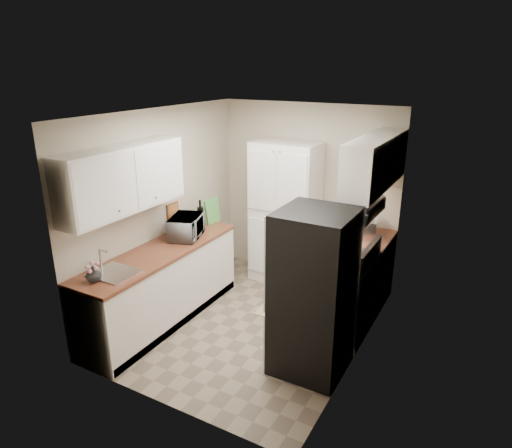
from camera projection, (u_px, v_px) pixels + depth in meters
name	position (u px, v px, depth m)	size (l,w,h in m)	color
ground	(251.00, 323.00, 5.55)	(3.20, 3.20, 0.00)	#7A6B56
room_shell	(249.00, 195.00, 5.01)	(2.64, 3.24, 2.52)	beige
pantry_cabinet	(285.00, 213.00, 6.39)	(0.90, 0.55, 2.00)	silver
base_cabinet_left	(162.00, 287.00, 5.50)	(0.60, 2.30, 0.88)	silver
countertop_left	(160.00, 252.00, 5.35)	(0.63, 2.33, 0.04)	brown
base_cabinet_right	(362.00, 271.00, 5.93)	(0.60, 0.80, 0.88)	silver
countertop_right	(365.00, 238.00, 5.77)	(0.63, 0.83, 0.04)	brown
electric_range	(341.00, 294.00, 5.26)	(0.71, 0.78, 1.13)	#B7B7BC
refrigerator	(313.00, 293.00, 4.50)	(0.70, 0.72, 1.70)	#B7B7BC
microwave	(186.00, 227.00, 5.69)	(0.50, 0.34, 0.28)	#AAABAE
wine_bottle	(200.00, 214.00, 6.09)	(0.08, 0.08, 0.33)	black
flower_vase	(93.00, 274.00, 4.55)	(0.16, 0.16, 0.16)	white
cutting_board	(212.00, 211.00, 6.22)	(0.02, 0.27, 0.34)	#4A9440
toaster_oven	(364.00, 227.00, 5.76)	(0.33, 0.41, 0.24)	silver
fruit_basket	(366.00, 214.00, 5.71)	(0.22, 0.22, 0.09)	gold
kitchen_mat	(287.00, 303.00, 6.01)	(0.55, 0.89, 0.01)	tan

